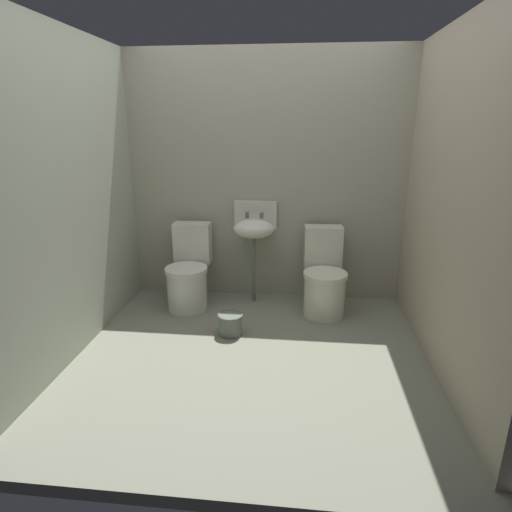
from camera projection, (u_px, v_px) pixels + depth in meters
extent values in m
cube|color=gray|center=(252.00, 356.00, 3.33)|extent=(3.08, 2.76, 0.08)
cube|color=#A19C87|center=(266.00, 179.00, 4.12)|extent=(3.08, 0.10, 2.38)
cube|color=#9AA28C|center=(71.00, 196.00, 3.19)|extent=(0.10, 2.56, 2.38)
cube|color=tan|center=(453.00, 203.00, 2.91)|extent=(0.10, 2.56, 2.38)
cylinder|color=silver|center=(187.00, 290.00, 4.03)|extent=(0.39, 0.39, 0.38)
cylinder|color=silver|center=(186.00, 270.00, 3.97)|extent=(0.41, 0.41, 0.04)
cube|color=silver|center=(193.00, 243.00, 4.20)|extent=(0.36, 0.19, 0.40)
cylinder|color=silver|center=(324.00, 296.00, 3.90)|extent=(0.40, 0.40, 0.38)
cylinder|color=silver|center=(325.00, 275.00, 3.84)|extent=(0.42, 0.42, 0.04)
cube|color=silver|center=(323.00, 246.00, 4.07)|extent=(0.37, 0.20, 0.40)
cylinder|color=#5F685A|center=(254.00, 270.00, 4.17)|extent=(0.04, 0.04, 0.66)
ellipsoid|color=silver|center=(254.00, 229.00, 4.04)|extent=(0.40, 0.32, 0.18)
cube|color=silver|center=(256.00, 215.00, 4.16)|extent=(0.42, 0.04, 0.28)
cylinder|color=#5F685A|center=(247.00, 215.00, 4.07)|extent=(0.04, 0.04, 0.06)
cylinder|color=#5F685A|center=(262.00, 215.00, 4.05)|extent=(0.04, 0.04, 0.06)
cylinder|color=#5F685A|center=(230.00, 324.00, 3.57)|extent=(0.20, 0.20, 0.18)
torus|color=#63655D|center=(230.00, 315.00, 3.55)|extent=(0.21, 0.21, 0.02)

